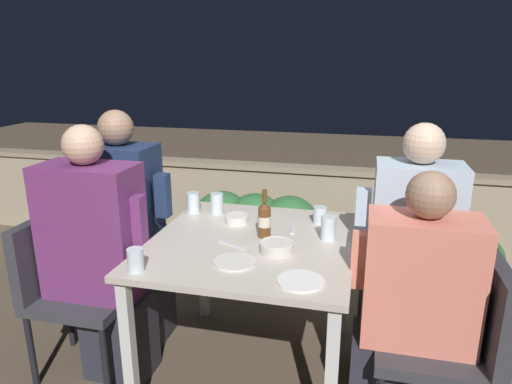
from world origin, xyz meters
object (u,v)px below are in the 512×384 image
Objects in this scene: person_navy_jumper at (129,228)px; potted_plant at (472,272)px; chair_left_far at (101,251)px; chair_right_far at (445,289)px; beer_bottle at (264,219)px; chair_right_near at (458,331)px; person_blue_shirt at (406,256)px; person_purple_stripe at (100,257)px; chair_left_near at (69,278)px; person_coral_top at (409,309)px.

person_navy_jumper is 2.02m from potted_plant.
potted_plant is (2.13, 0.51, -0.13)m from chair_left_far.
chair_right_far is 3.47× the size of beer_bottle.
chair_right_near is 1.00× the size of chair_right_far.
chair_right_near is at bearing -62.17° from person_blue_shirt.
person_purple_stripe is 1.71m from chair_right_far.
chair_right_far is 0.58m from potted_plant.
chair_right_far is (0.00, 0.37, 0.00)m from chair_right_near.
person_purple_stripe is 1.51m from person_blue_shirt.
person_purple_stripe is at bearing -56.83° from chair_left_far.
chair_left_near is 1.90m from chair_right_far.
person_purple_stripe reaches higher than potted_plant.
person_blue_shirt is 0.73m from potted_plant.
chair_right_far is 0.63× the size of person_blue_shirt.
person_purple_stripe is 1.56× the size of chair_right_near.
person_coral_top is 1.42× the size of chair_right_far.
chair_left_near is 1.00× the size of chair_left_far.
chair_left_far is 1.74m from person_coral_top.
person_coral_top reaches higher than chair_left_near.
person_navy_jumper reaches higher than potted_plant.
chair_left_near is 0.64× the size of person_purple_stripe.
person_blue_shirt reaches higher than chair_right_near.
chair_left_near is 0.71× the size of person_coral_top.
person_coral_top is at bearing -180.00° from chair_right_near.
person_purple_stripe is 5.42× the size of beer_bottle.
person_coral_top is 1.01m from potted_plant.
potted_plant is (0.44, 0.51, -0.28)m from person_blue_shirt.
chair_left_near is 3.47× the size of beer_bottle.
beer_bottle is 0.39× the size of potted_plant.
chair_right_near reaches higher than potted_plant.
chair_left_far reaches higher than potted_plant.
person_coral_top reaches higher than chair_right_far.
beer_bottle is (-0.68, -0.13, 0.18)m from person_blue_shirt.
person_navy_jumper is 0.85m from beer_bottle.
chair_left_far is 0.26m from person_navy_jumper.
person_purple_stripe is (0.20, 0.00, 0.14)m from chair_left_near.
person_blue_shirt reaches higher than chair_left_far.
person_coral_top is at bearing -118.44° from chair_right_far.
chair_left_near is at bearing -168.12° from beer_bottle.
person_navy_jumper reaches higher than person_blue_shirt.
chair_left_near reaches higher than potted_plant.
chair_left_near is 0.63× the size of person_blue_shirt.
chair_right_far is at bearing -0.18° from person_navy_jumper.
person_coral_top is (1.50, -0.38, -0.08)m from person_navy_jumper.
potted_plant is at bearing 64.85° from chair_right_far.
chair_left_far is at bearing 123.17° from person_purple_stripe.
chair_right_far is (1.89, -0.01, 0.00)m from chair_left_far.
beer_bottle is at bearing 164.57° from chair_right_near.
potted_plant is (0.44, 0.88, -0.21)m from person_coral_top.
chair_left_far is 1.89m from chair_right_far.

